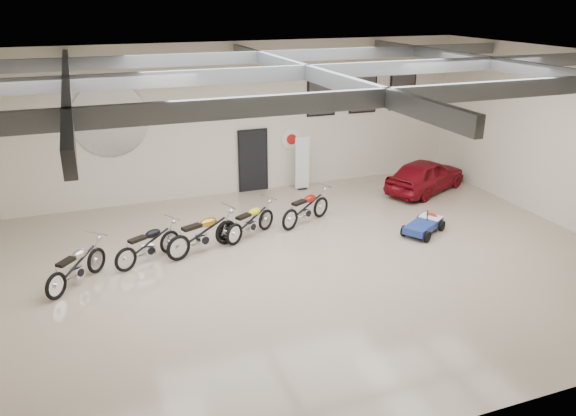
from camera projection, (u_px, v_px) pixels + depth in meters
name	position (u px, v px, depth m)	size (l,w,h in m)	color
floor	(305.00, 265.00, 14.11)	(16.00, 12.00, 0.01)	tan
ceiling	(307.00, 61.00, 12.33)	(16.00, 12.00, 0.01)	gray
back_wall	(237.00, 120.00, 18.47)	(16.00, 0.02, 5.00)	beige
right_wall	(568.00, 141.00, 15.84)	(0.02, 12.00, 5.00)	beige
ceiling_beams	(307.00, 72.00, 12.42)	(15.80, 11.80, 0.32)	slate
door	(253.00, 161.00, 19.11)	(0.92, 0.08, 2.10)	black
logo_plaque	(110.00, 120.00, 17.01)	(2.30, 0.06, 1.16)	silver
poster_left	(321.00, 96.00, 19.21)	(1.05, 0.08, 1.35)	black
poster_mid	(363.00, 94.00, 19.73)	(1.05, 0.08, 1.35)	black
poster_right	(402.00, 91.00, 20.25)	(1.05, 0.08, 1.35)	black
oil_sign	(291.00, 139.00, 19.33)	(0.72, 0.10, 0.72)	white
banner_stand	(302.00, 163.00, 19.29)	(0.51, 0.20, 1.87)	white
motorcycle_silver	(76.00, 265.00, 12.95)	(1.96, 0.61, 1.02)	silver
motorcycle_black	(148.00, 244.00, 14.09)	(1.94, 0.60, 1.01)	silver
motorcycle_gold	(203.00, 233.00, 14.62)	(2.13, 0.66, 1.11)	silver
motorcycle_yellow	(250.00, 221.00, 15.55)	(1.90, 0.59, 0.99)	silver
motorcycle_red	(306.00, 207.00, 16.48)	(1.98, 0.61, 1.03)	silver
go_kart	(426.00, 221.00, 15.97)	(1.76, 0.79, 0.64)	navy
vintage_car	(426.00, 175.00, 19.18)	(3.39, 1.37, 1.16)	maroon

